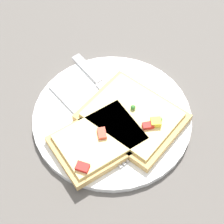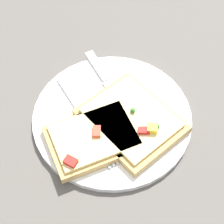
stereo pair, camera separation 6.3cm
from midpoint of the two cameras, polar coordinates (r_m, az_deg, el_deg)
ground_plane at (r=0.65m, az=2.78°, el=-1.30°), size 4.00×4.00×0.00m
plate at (r=0.65m, az=2.80°, el=-1.01°), size 0.27×0.27×0.01m
fork at (r=0.63m, az=-0.69°, el=-1.91°), size 0.20×0.08×0.01m
knife at (r=0.68m, az=2.20°, el=4.09°), size 0.21×0.07×0.01m
pizza_slice_main at (r=0.63m, az=5.84°, el=-1.42°), size 0.20×0.19×0.03m
pizza_slice_corner at (r=0.60m, az=0.22°, el=-4.20°), size 0.13×0.16×0.03m
crumb_scatter at (r=0.63m, az=2.86°, el=-1.62°), size 0.13×0.10×0.01m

